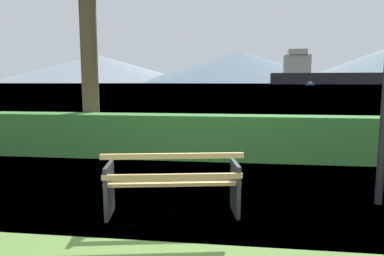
% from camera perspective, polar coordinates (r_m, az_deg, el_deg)
% --- Properties ---
extents(ground_plane, '(1400.00, 1400.00, 0.00)m').
position_cam_1_polar(ground_plane, '(4.77, -3.10, -13.63)').
color(ground_plane, '#567A38').
extents(water_surface, '(620.00, 620.00, 0.00)m').
position_cam_1_polar(water_surface, '(313.55, 7.24, 7.12)').
color(water_surface, '#6B8EA3').
rests_on(water_surface, ground_plane).
extents(park_bench, '(1.79, 0.87, 0.87)m').
position_cam_1_polar(park_bench, '(4.57, -3.13, -8.91)').
color(park_bench, tan).
rests_on(park_bench, ground_plane).
extents(hedge_row, '(11.47, 0.65, 0.99)m').
position_cam_1_polar(hedge_row, '(7.87, 1.30, -1.45)').
color(hedge_row, '#387A33').
rests_on(hedge_row, ground_plane).
extents(cargo_ship_large, '(100.15, 19.90, 24.21)m').
position_cam_1_polar(cargo_ship_large, '(266.41, 21.76, 8.05)').
color(cargo_ship_large, '#232328').
rests_on(cargo_ship_large, water_surface).
extents(fishing_boat_near, '(4.75, 3.73, 1.80)m').
position_cam_1_polar(fishing_boat_near, '(191.81, 18.59, 6.78)').
color(fishing_boat_near, '#335693').
rests_on(fishing_boat_near, water_surface).
extents(distant_hills, '(927.63, 439.26, 83.28)m').
position_cam_1_polar(distant_hills, '(587.36, 21.48, 10.22)').
color(distant_hills, gray).
rests_on(distant_hills, ground_plane).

